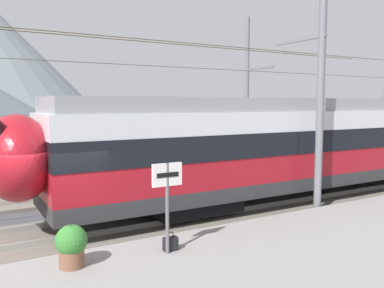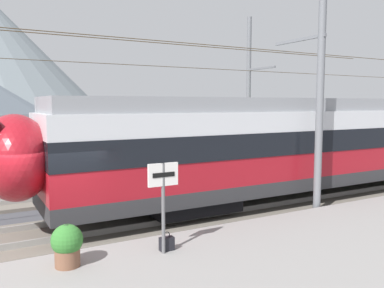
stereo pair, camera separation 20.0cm
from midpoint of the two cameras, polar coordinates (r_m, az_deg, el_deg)
ground_plane at (r=10.88m, az=-19.08°, el=-14.23°), size 400.00×400.00×0.00m
track_near at (r=11.82m, az=-20.07°, el=-12.30°), size 120.00×3.00×0.28m
track_far at (r=16.45m, az=-23.06°, el=-7.34°), size 120.00×3.00×0.28m
train_near_platform at (r=17.06m, az=18.99°, el=0.59°), size 24.95×2.94×4.27m
catenary_mast_mid at (r=13.60m, az=16.92°, el=7.22°), size 44.16×2.27×7.80m
catenary_mast_far_side at (r=22.54m, az=7.73°, el=7.29°), size 44.16×2.31×8.37m
platform_sign at (r=8.79m, az=-4.20°, el=-6.16°), size 0.70×0.08×2.01m
handbag_near_sign at (r=9.32m, az=-3.70°, el=-13.92°), size 0.32×0.18×0.43m
potted_plant_by_shelter at (r=8.70m, az=-17.39°, el=-13.36°), size 0.64×0.64×0.87m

